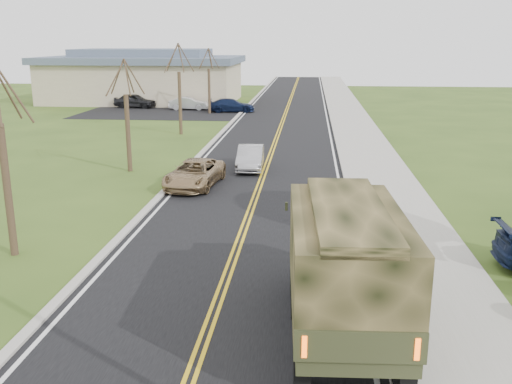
# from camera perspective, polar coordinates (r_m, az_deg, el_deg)

# --- Properties ---
(road) EXTENTS (8.00, 120.00, 0.01)m
(road) POSITION_cam_1_polar(r_m,az_deg,el_deg) (46.78, 2.60, 6.84)
(road) COLOR black
(road) RESTS_ON ground
(curb_right) EXTENTS (0.30, 120.00, 0.12)m
(curb_right) POSITION_cam_1_polar(r_m,az_deg,el_deg) (46.75, 7.72, 6.78)
(curb_right) COLOR #9E998E
(curb_right) RESTS_ON ground
(sidewalk_right) EXTENTS (3.20, 120.00, 0.10)m
(sidewalk_right) POSITION_cam_1_polar(r_m,az_deg,el_deg) (46.85, 9.87, 6.70)
(sidewalk_right) COLOR #9E998E
(sidewalk_right) RESTS_ON ground
(curb_left) EXTENTS (0.30, 120.00, 0.10)m
(curb_left) POSITION_cam_1_polar(r_m,az_deg,el_deg) (47.16, -2.48, 6.96)
(curb_left) COLOR #9E998E
(curb_left) RESTS_ON ground
(bare_tree_a) EXTENTS (1.93, 2.26, 6.08)m
(bare_tree_a) POSITION_cam_1_polar(r_m,az_deg,el_deg) (19.14, -23.76, 1.61)
(bare_tree_a) COLOR #38281C
(bare_tree_a) RESTS_ON ground
(bare_tree_b) EXTENTS (1.83, 2.14, 5.73)m
(bare_tree_b) POSITION_cam_1_polar(r_m,az_deg,el_deg) (30.03, -12.73, 6.67)
(bare_tree_b) COLOR #38281C
(bare_tree_b) RESTS_ON ground
(bare_tree_c) EXTENTS (2.04, 2.39, 6.42)m
(bare_tree_c) POSITION_cam_1_polar(r_m,az_deg,el_deg) (41.49, -7.64, 9.53)
(bare_tree_c) COLOR #38281C
(bare_tree_c) RESTS_ON ground
(bare_tree_d) EXTENTS (1.88, 2.20, 5.91)m
(bare_tree_d) POSITION_cam_1_polar(r_m,az_deg,el_deg) (53.23, -4.71, 10.55)
(bare_tree_d) COLOR #38281C
(bare_tree_d) RESTS_ON ground
(commercial_building) EXTENTS (25.50, 21.50, 5.65)m
(commercial_building) POSITION_cam_1_polar(r_m,az_deg,el_deg) (64.97, -11.13, 11.25)
(commercial_building) COLOR tan
(commercial_building) RESTS_ON ground
(military_truck) EXTENTS (2.61, 6.70, 3.28)m
(military_truck) POSITION_cam_1_polar(r_m,az_deg,el_deg) (13.05, 8.71, -6.57)
(military_truck) COLOR black
(military_truck) RESTS_ON ground
(suv_champagne) EXTENTS (2.50, 4.62, 1.23)m
(suv_champagne) POSITION_cam_1_polar(r_m,az_deg,el_deg) (26.62, -6.17, 1.84)
(suv_champagne) COLOR #947953
(suv_champagne) RESTS_ON ground
(sedan_silver) EXTENTS (1.47, 3.79, 1.23)m
(sedan_silver) POSITION_cam_1_polar(r_m,az_deg,el_deg) (30.07, -0.57, 3.45)
(sedan_silver) COLOR #A3A3A7
(sedan_silver) RESTS_ON ground
(lot_car_dark) EXTENTS (4.41, 2.32, 1.43)m
(lot_car_dark) POSITION_cam_1_polar(r_m,az_deg,el_deg) (58.99, -12.00, 8.92)
(lot_car_dark) COLOR black
(lot_car_dark) RESTS_ON ground
(lot_car_silver) EXTENTS (3.82, 1.39, 1.25)m
(lot_car_silver) POSITION_cam_1_polar(r_m,az_deg,el_deg) (56.42, -6.74, 8.79)
(lot_car_silver) COLOR silver
(lot_car_silver) RESTS_ON ground
(lot_car_navy) EXTENTS (4.52, 2.27, 1.26)m
(lot_car_navy) POSITION_cam_1_polar(r_m,az_deg,el_deg) (54.38, -2.47, 8.65)
(lot_car_navy) COLOR #0E1835
(lot_car_navy) RESTS_ON ground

